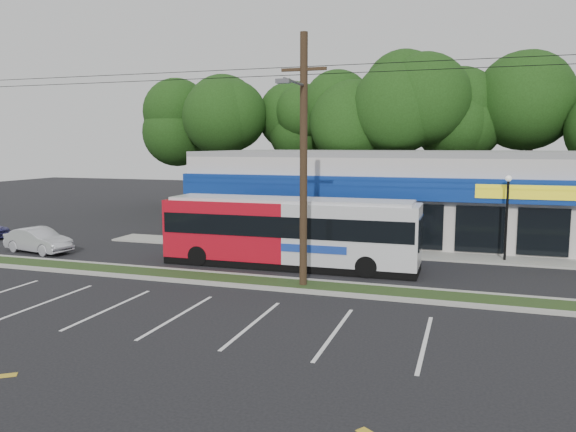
% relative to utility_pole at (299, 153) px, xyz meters
% --- Properties ---
extents(ground, '(120.00, 120.00, 0.00)m').
position_rel_utility_pole_xyz_m(ground, '(-2.83, -0.93, -5.41)').
color(ground, black).
rests_on(ground, ground).
extents(grass_strip, '(40.00, 1.60, 0.12)m').
position_rel_utility_pole_xyz_m(grass_strip, '(-2.83, 0.07, -5.35)').
color(grass_strip, '#253817').
rests_on(grass_strip, ground).
extents(curb_south, '(40.00, 0.25, 0.14)m').
position_rel_utility_pole_xyz_m(curb_south, '(-2.83, -0.78, -5.34)').
color(curb_south, '#9E9E93').
rests_on(curb_south, ground).
extents(curb_north, '(40.00, 0.25, 0.14)m').
position_rel_utility_pole_xyz_m(curb_north, '(-2.83, 0.92, -5.34)').
color(curb_north, '#9E9E93').
rests_on(curb_north, ground).
extents(sidewalk, '(32.00, 2.20, 0.10)m').
position_rel_utility_pole_xyz_m(sidewalk, '(2.17, 8.07, -5.36)').
color(sidewalk, '#9E9E93').
rests_on(sidewalk, ground).
extents(strip_mall, '(25.00, 12.55, 5.30)m').
position_rel_utility_pole_xyz_m(strip_mall, '(2.67, 14.99, -2.76)').
color(strip_mall, beige).
rests_on(strip_mall, ground).
extents(utility_pole, '(50.00, 2.77, 10.00)m').
position_rel_utility_pole_xyz_m(utility_pole, '(0.00, 0.00, 0.00)').
color(utility_pole, black).
rests_on(utility_pole, ground).
extents(lamp_post, '(0.30, 0.30, 4.25)m').
position_rel_utility_pole_xyz_m(lamp_post, '(8.17, 7.87, -2.74)').
color(lamp_post, black).
rests_on(lamp_post, ground).
extents(tree_line, '(46.76, 6.76, 11.83)m').
position_rel_utility_pole_xyz_m(tree_line, '(1.17, 25.07, 3.00)').
color(tree_line, black).
rests_on(tree_line, ground).
extents(metrobus, '(12.07, 2.69, 3.23)m').
position_rel_utility_pole_xyz_m(metrobus, '(-1.54, 3.57, -3.70)').
color(metrobus, '#B60E1D').
rests_on(metrobus, ground).
extents(car_dark, '(4.41, 2.03, 1.46)m').
position_rel_utility_pole_xyz_m(car_dark, '(2.11, 5.01, -4.68)').
color(car_dark, black).
rests_on(car_dark, ground).
extents(car_silver, '(4.18, 2.09, 1.32)m').
position_rel_utility_pole_xyz_m(car_silver, '(-15.34, 2.71, -4.76)').
color(car_silver, '#B2B3BA').
rests_on(car_silver, ground).
extents(pedestrian_a, '(0.70, 0.67, 1.62)m').
position_rel_utility_pole_xyz_m(pedestrian_a, '(-0.83, 7.57, -4.61)').
color(pedestrian_a, silver).
rests_on(pedestrian_a, ground).
extents(pedestrian_b, '(1.05, 1.00, 1.71)m').
position_rel_utility_pole_xyz_m(pedestrian_b, '(-0.66, 5.07, -4.56)').
color(pedestrian_b, beige).
rests_on(pedestrian_b, ground).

